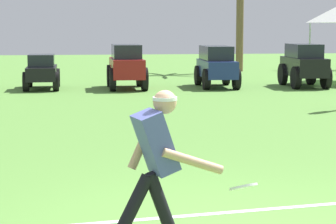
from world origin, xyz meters
TOP-DOWN VIEW (x-y plane):
  - field_line_paint at (0.00, 0.70)m, footprint 18.77×2.66m
  - frisbee_thrower at (-0.72, -0.33)m, footprint 1.12×0.47m
  - frisbee_in_flight at (0.08, -0.35)m, footprint 0.34×0.33m
  - parked_car_slot_b at (-2.45, 15.10)m, footprint 1.08×2.20m
  - parked_car_slot_c at (0.22, 14.87)m, footprint 1.16×2.35m
  - parked_car_slot_d at (3.16, 14.99)m, footprint 1.21×2.43m
  - parked_car_slot_e at (6.03, 14.71)m, footprint 1.26×2.39m

SIDE VIEW (x-z plane):
  - field_line_paint at x=0.00m, z-range 0.00..0.01m
  - frisbee_in_flight at x=0.08m, z-range 0.50..0.61m
  - parked_car_slot_b at x=-2.45m, z-range 0.01..1.11m
  - parked_car_slot_d at x=3.16m, z-range 0.05..1.39m
  - parked_car_slot_c at x=0.22m, z-range 0.04..1.44m
  - parked_car_slot_e at x=6.03m, z-range 0.04..1.44m
  - frisbee_thrower at x=-0.72m, z-range 0.09..1.52m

